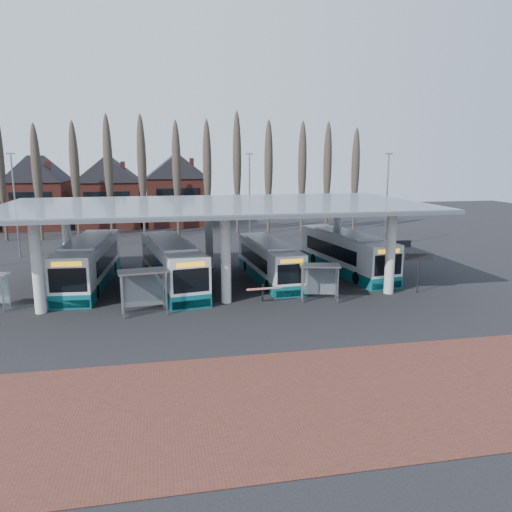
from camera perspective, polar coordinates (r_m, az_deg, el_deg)
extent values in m
plane|color=black|center=(32.16, -2.79, -6.55)|extent=(140.00, 140.00, 0.00)
cube|color=brown|center=(21.25, 2.19, -16.35)|extent=(70.00, 10.00, 0.03)
cylinder|color=silver|center=(34.34, -23.72, -1.18)|extent=(0.70, 0.70, 6.00)
cylinder|color=silver|center=(44.96, -20.80, 1.81)|extent=(0.70, 0.70, 6.00)
cylinder|color=silver|center=(33.79, -3.47, -0.42)|extent=(0.70, 0.70, 6.00)
cylinder|color=silver|center=(44.54, -5.40, 2.42)|extent=(0.70, 0.70, 6.00)
cylinder|color=silver|center=(37.31, 15.11, 0.33)|extent=(0.70, 0.70, 6.00)
cylinder|color=silver|center=(47.27, 9.25, 2.84)|extent=(0.70, 0.70, 6.00)
cube|color=gray|center=(38.71, -4.64, 5.94)|extent=(32.00, 16.00, 0.12)
cube|color=silver|center=(38.70, -4.64, 6.04)|extent=(31.50, 15.50, 0.04)
cone|color=#473D33|center=(65.73, -27.00, 7.85)|extent=(0.36, 0.36, 14.50)
ellipsoid|color=#473D33|center=(65.68, -27.14, 9.36)|extent=(1.10, 1.10, 11.02)
cone|color=#473D33|center=(64.77, -23.57, 8.11)|extent=(0.36, 0.36, 14.50)
ellipsoid|color=#473D33|center=(64.73, -23.69, 9.64)|extent=(1.10, 1.10, 11.02)
cone|color=#473D33|center=(64.06, -20.04, 8.34)|extent=(0.36, 0.36, 14.50)
ellipsoid|color=#473D33|center=(64.01, -20.14, 9.89)|extent=(1.10, 1.10, 11.02)
cone|color=#473D33|center=(63.58, -16.44, 8.54)|extent=(0.36, 0.36, 14.50)
ellipsoid|color=#473D33|center=(63.53, -16.53, 10.10)|extent=(1.10, 1.10, 11.02)
cone|color=#473D33|center=(63.35, -12.79, 8.71)|extent=(0.36, 0.36, 14.50)
ellipsoid|color=#473D33|center=(63.31, -12.86, 10.28)|extent=(1.10, 1.10, 11.02)
cone|color=#473D33|center=(63.38, -9.14, 8.85)|extent=(0.36, 0.36, 14.50)
ellipsoid|color=#473D33|center=(63.33, -9.19, 10.42)|extent=(1.10, 1.10, 11.02)
cone|color=#473D33|center=(63.66, -5.50, 8.95)|extent=(0.36, 0.36, 14.50)
ellipsoid|color=#473D33|center=(63.61, -5.53, 10.51)|extent=(1.10, 1.10, 11.02)
cone|color=#473D33|center=(64.19, -1.90, 9.01)|extent=(0.36, 0.36, 14.50)
ellipsoid|color=#473D33|center=(64.14, -1.91, 10.57)|extent=(1.10, 1.10, 11.02)
cone|color=#473D33|center=(64.96, 1.63, 9.04)|extent=(0.36, 0.36, 14.50)
ellipsoid|color=#473D33|center=(64.91, 1.64, 10.58)|extent=(1.10, 1.10, 11.02)
cone|color=#473D33|center=(65.96, 5.06, 9.04)|extent=(0.36, 0.36, 14.50)
ellipsoid|color=#473D33|center=(65.91, 5.09, 10.55)|extent=(1.10, 1.10, 11.02)
cone|color=#473D33|center=(67.19, 8.38, 9.01)|extent=(0.36, 0.36, 14.50)
ellipsoid|color=#473D33|center=(67.14, 8.42, 10.49)|extent=(1.10, 1.10, 11.02)
cone|color=#473D33|center=(68.63, 11.57, 8.95)|extent=(0.36, 0.36, 14.50)
ellipsoid|color=#473D33|center=(68.58, 11.63, 10.40)|extent=(1.10, 1.10, 11.02)
cube|color=maroon|center=(76.27, -23.47, 5.64)|extent=(8.00, 10.00, 7.00)
pyramid|color=black|center=(76.00, -23.90, 10.89)|extent=(8.30, 10.30, 3.50)
cube|color=maroon|center=(74.84, -16.32, 6.02)|extent=(8.00, 10.00, 7.00)
pyramid|color=black|center=(74.57, -16.62, 11.38)|extent=(8.30, 10.30, 3.50)
cube|color=maroon|center=(74.61, -9.00, 6.33)|extent=(8.00, 10.00, 7.00)
pyramid|color=black|center=(74.34, -9.17, 11.71)|extent=(8.30, 10.30, 3.50)
cylinder|color=slate|center=(54.24, -25.78, 5.08)|extent=(0.16, 0.16, 10.00)
cube|color=slate|center=(54.01, -26.25, 10.45)|extent=(0.80, 0.15, 0.15)
cylinder|color=slate|center=(57.45, -0.74, 6.49)|extent=(0.16, 0.16, 10.00)
cube|color=slate|center=(57.24, -0.75, 11.59)|extent=(0.80, 0.15, 0.15)
cylinder|color=slate|center=(56.11, 14.70, 6.01)|extent=(0.16, 0.16, 10.00)
cube|color=slate|center=(55.90, 14.97, 11.21)|extent=(0.80, 0.15, 0.15)
cube|color=silver|center=(40.66, -18.59, -0.52)|extent=(3.73, 13.04, 3.00)
cube|color=#0C565B|center=(40.97, -18.46, -2.50)|extent=(3.76, 13.07, 0.97)
cube|color=silver|center=(40.38, -18.73, 1.64)|extent=(3.06, 7.89, 0.19)
cube|color=black|center=(41.15, -18.45, -0.22)|extent=(3.49, 9.45, 1.18)
cube|color=black|center=(34.55, -20.71, -2.61)|extent=(2.40, 0.25, 1.61)
cube|color=black|center=(46.82, -17.03, 1.22)|extent=(2.32, 0.25, 1.29)
cube|color=#F6A20D|center=(34.32, -20.84, -0.87)|extent=(1.91, 0.20, 0.32)
cube|color=black|center=(34.96, -20.52, -5.17)|extent=(2.60, 0.29, 0.54)
cylinder|color=black|center=(37.40, -21.56, -3.96)|extent=(0.38, 1.05, 1.03)
cylinder|color=black|center=(36.84, -17.83, -3.93)|extent=(0.38, 1.05, 1.03)
cylinder|color=black|center=(44.79, -19.07, -1.34)|extent=(0.38, 1.05, 1.03)
cylinder|color=black|center=(44.33, -15.94, -1.28)|extent=(0.38, 1.05, 1.03)
cube|color=silver|center=(38.66, -9.60, -0.70)|extent=(4.76, 13.01, 2.97)
cube|color=#0C565B|center=(38.99, -9.53, -2.76)|extent=(4.78, 13.03, 0.96)
cube|color=silver|center=(38.38, -9.67, 1.55)|extent=(3.66, 7.94, 0.19)
cube|color=black|center=(39.15, -9.75, -0.40)|extent=(4.22, 9.50, 1.17)
cube|color=black|center=(32.60, -7.42, -2.80)|extent=(2.36, 0.45, 1.59)
cube|color=black|center=(44.78, -11.19, 1.03)|extent=(2.28, 0.44, 1.27)
cube|color=#F6A20D|center=(32.36, -7.47, -0.98)|extent=(1.88, 0.36, 0.32)
cube|color=black|center=(33.03, -7.36, -5.48)|extent=(2.55, 0.51, 0.53)
cylinder|color=black|center=(34.93, -10.20, -4.39)|extent=(0.46, 1.05, 1.02)
cylinder|color=black|center=(35.42, -6.30, -4.06)|extent=(0.46, 1.05, 1.02)
cylinder|color=black|center=(42.35, -12.14, -1.69)|extent=(0.46, 1.05, 1.02)
cylinder|color=black|center=(42.76, -8.90, -1.44)|extent=(0.46, 1.05, 1.02)
cube|color=silver|center=(40.38, 1.49, -0.35)|extent=(3.14, 11.42, 2.63)
cube|color=#0C565B|center=(40.65, 1.48, -2.10)|extent=(3.16, 11.44, 0.85)
cube|color=silver|center=(40.12, 1.50, 1.56)|extent=(2.60, 6.90, 0.17)
cube|color=black|center=(40.80, 1.31, -0.09)|extent=(2.97, 8.27, 1.03)
cube|color=black|center=(35.14, 4.10, -2.07)|extent=(2.11, 0.20, 1.41)
cube|color=black|center=(45.68, -0.51, 1.16)|extent=(2.04, 0.19, 1.13)
cube|color=#F6A20D|center=(34.93, 4.12, -0.57)|extent=(1.68, 0.16, 0.28)
cube|color=black|center=(35.50, 4.06, -4.28)|extent=(2.28, 0.23, 0.47)
cylinder|color=black|center=(37.02, 1.44, -3.40)|extent=(0.32, 0.92, 0.90)
cylinder|color=black|center=(37.68, 4.62, -3.17)|extent=(0.32, 0.92, 0.90)
cylinder|color=black|center=(43.46, -1.12, -1.17)|extent=(0.32, 0.92, 0.90)
cylinder|color=black|center=(44.02, 1.62, -1.01)|extent=(0.32, 0.92, 0.90)
cube|color=silver|center=(43.55, 10.27, 0.59)|extent=(4.40, 12.77, 2.92)
cube|color=#0C565B|center=(43.84, 10.20, -1.22)|extent=(4.43, 12.79, 0.94)
cube|color=silver|center=(43.30, 10.34, 2.55)|extent=(3.43, 7.77, 0.19)
cube|color=black|center=(43.98, 9.94, 0.84)|extent=(3.95, 9.30, 1.15)
cube|color=black|center=(38.36, 14.85, -0.99)|extent=(2.33, 0.39, 1.56)
cube|color=black|center=(48.97, 6.68, 2.00)|extent=(2.25, 0.38, 1.25)
cube|color=#F6A20D|center=(38.16, 14.93, 0.54)|extent=(1.85, 0.31, 0.31)
cube|color=black|center=(38.72, 14.72, -3.25)|extent=(2.51, 0.44, 0.52)
cylinder|color=black|center=(39.90, 11.49, -2.47)|extent=(0.43, 1.03, 1.00)
cylinder|color=black|center=(41.17, 14.37, -2.17)|extent=(0.43, 1.03, 1.00)
cylinder|color=black|center=(46.43, 6.70, -0.37)|extent=(0.43, 1.03, 1.00)
cylinder|color=black|center=(47.52, 9.31, -0.17)|extent=(0.43, 1.03, 1.00)
cube|color=gray|center=(36.00, -26.99, -3.96)|extent=(0.08, 0.08, 2.29)
cube|color=gray|center=(36.90, -26.39, -3.55)|extent=(0.08, 0.08, 2.29)
cube|color=silver|center=(36.42, -26.62, -3.69)|extent=(0.16, 1.00, 1.83)
cube|color=gray|center=(31.73, -14.97, -4.60)|extent=(0.10, 0.10, 2.74)
cube|color=gray|center=(31.96, -10.24, -4.27)|extent=(0.10, 0.10, 2.74)
cube|color=gray|center=(32.89, -15.11, -4.05)|extent=(0.10, 0.10, 2.74)
cube|color=gray|center=(33.12, -10.55, -3.73)|extent=(0.10, 0.10, 2.74)
cube|color=gray|center=(32.05, -12.82, -1.70)|extent=(3.24, 1.91, 0.11)
cube|color=silver|center=(33.02, -12.83, -3.78)|extent=(2.62, 0.37, 2.19)
cube|color=silver|center=(32.29, -15.14, -4.23)|extent=(0.20, 1.20, 2.19)
cube|color=silver|center=(32.53, -10.31, -3.90)|extent=(0.20, 1.20, 2.19)
cube|color=gray|center=(34.16, 5.37, -3.36)|extent=(0.10, 0.10, 2.47)
cube|color=gray|center=(34.37, 9.32, -3.37)|extent=(0.10, 0.10, 2.47)
cube|color=gray|center=(35.21, 5.28, -2.91)|extent=(0.10, 0.10, 2.47)
cube|color=gray|center=(35.42, 9.11, -2.92)|extent=(0.10, 0.10, 2.47)
cube|color=gray|center=(34.47, 7.33, -1.07)|extent=(3.01, 1.99, 0.10)
cube|color=silver|center=(35.33, 7.19, -2.82)|extent=(2.31, 0.59, 1.97)
cube|color=silver|center=(34.67, 5.24, -3.05)|extent=(0.29, 1.06, 1.97)
cube|color=silver|center=(34.89, 9.30, -3.06)|extent=(0.29, 1.06, 1.97)
cylinder|color=black|center=(38.27, 18.04, -1.95)|extent=(0.09, 0.09, 2.89)
cube|color=black|center=(38.02, 18.16, -0.09)|extent=(1.97, 0.49, 0.50)
cylinder|color=black|center=(41.29, 15.77, -0.62)|extent=(0.10, 0.10, 3.24)
cube|color=black|center=(41.03, 15.87, 1.32)|extent=(2.23, 0.16, 0.56)
cube|color=black|center=(34.52, 0.76, -4.22)|extent=(0.09, 0.09, 1.23)
cube|color=red|center=(33.87, 0.96, -3.74)|extent=(2.46, 0.27, 0.11)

